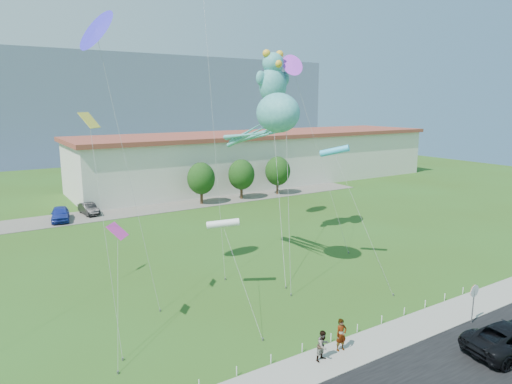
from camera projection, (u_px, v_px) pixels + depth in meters
ground at (302, 337)px, 25.76m from camera, size 160.00×160.00×0.00m
sidewalk at (335, 358)px, 23.47m from camera, size 80.00×2.50×0.10m
parking_strip at (123, 212)px, 54.81m from camera, size 70.00×6.00×0.06m
hill_ridge at (29, 104)px, 122.95m from camera, size 160.00×50.00×25.00m
warehouse at (263, 157)px, 75.09m from camera, size 61.00×15.00×8.20m
stop_sign at (474, 295)px, 26.88m from camera, size 0.80×0.07×2.50m
rope_fence at (317, 343)px, 24.64m from camera, size 26.05×0.05×0.50m
tree_near at (201, 178)px, 58.56m from camera, size 3.60×3.60×5.47m
tree_mid at (241, 175)px, 61.70m from camera, size 3.60×3.60×5.47m
tree_far at (278, 171)px, 64.84m from camera, size 3.60×3.60×5.47m
pedestrian_left at (341, 335)px, 24.01m from camera, size 0.68×0.49×1.76m
pedestrian_right at (323, 346)px, 23.10m from camera, size 0.87×0.73×1.60m
parked_car_blue at (60, 214)px, 50.59m from camera, size 2.64×4.85×1.57m
parked_car_black at (89, 209)px, 53.55m from camera, size 1.80×4.12×1.32m
octopus_kite at (269, 122)px, 32.70m from camera, size 2.76×9.14×13.67m
teddy_bear_kite at (273, 80)px, 40.13m from camera, size 7.02×10.65×17.49m
small_kite_pink at (118, 242)px, 24.70m from camera, size 2.10×4.51×6.53m
small_kite_cyan at (335, 152)px, 34.49m from camera, size 0.50×7.48×9.83m
small_kite_yellow at (93, 146)px, 24.84m from camera, size 1.29×5.38×12.48m
small_kite_blue at (98, 37)px, 28.36m from camera, size 2.67×5.27×18.11m
small_kite_white at (223, 224)px, 30.58m from camera, size 1.52×7.97×5.44m
small_kite_purple at (294, 69)px, 40.21m from camera, size 3.24×6.27×16.96m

